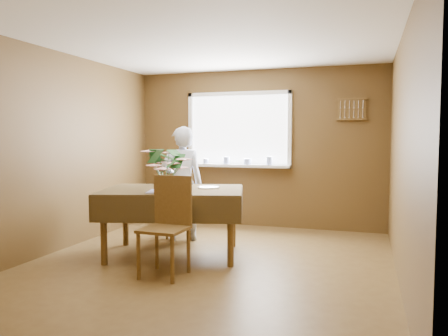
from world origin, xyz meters
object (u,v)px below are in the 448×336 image
(dining_table, at_px, (173,197))
(chair_far, at_px, (180,202))
(flower_bouquet, at_px, (165,165))
(seated_woman, at_px, (182,184))
(chair_near, at_px, (168,221))

(dining_table, bearing_deg, chair_far, 93.72)
(chair_far, height_order, flower_bouquet, flower_bouquet)
(seated_woman, height_order, flower_bouquet, seated_woman)
(chair_near, xyz_separation_m, seated_woman, (-0.46, 1.42, 0.23))
(flower_bouquet, bearing_deg, dining_table, 91.06)
(dining_table, xyz_separation_m, chair_far, (-0.30, 0.86, -0.20))
(dining_table, distance_m, flower_bouquet, 0.46)
(chair_near, relative_size, seated_woman, 0.65)
(chair_near, height_order, flower_bouquet, flower_bouquet)
(chair_near, relative_size, flower_bouquet, 1.90)
(dining_table, height_order, chair_far, chair_far)
(chair_far, relative_size, flower_bouquet, 1.73)
(dining_table, relative_size, chair_far, 2.04)
(seated_woman, relative_size, flower_bouquet, 2.93)
(chair_far, relative_size, chair_near, 0.91)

